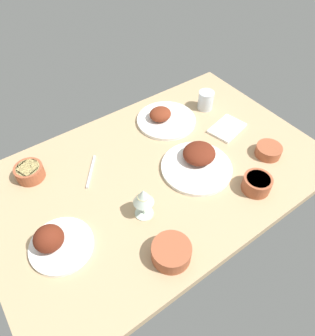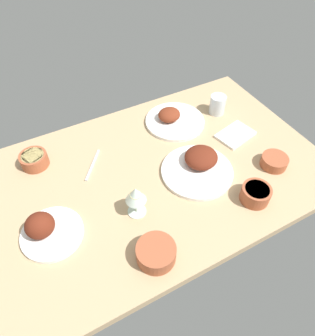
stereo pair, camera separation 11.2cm
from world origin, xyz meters
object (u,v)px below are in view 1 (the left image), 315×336
(bowl_cream, at_px, (269,150))
(bowl_pasta, at_px, (29,172))
(plate_center_main, at_px, (164,118))
(wine_glass, at_px, (143,198))
(water_tumbler, at_px, (206,100))
(folded_napkin, at_px, (227,128))
(plate_far_side, at_px, (55,242))
(bowl_potatoes, at_px, (257,183))
(bowl_soup, at_px, (171,252))
(fork_loose, at_px, (91,171))
(plate_near_viewer, at_px, (198,161))

(bowl_cream, relative_size, bowl_pasta, 0.97)
(plate_center_main, bearing_deg, bowl_cream, -62.34)
(wine_glass, bearing_deg, bowl_cream, -5.59)
(water_tumbler, distance_m, folded_napkin, 0.19)
(bowl_cream, height_order, wine_glass, wine_glass)
(plate_far_side, distance_m, bowl_cream, 0.94)
(plate_far_side, distance_m, plate_center_main, 0.77)
(plate_far_side, bearing_deg, bowl_potatoes, -16.66)
(plate_center_main, relative_size, water_tumbler, 3.04)
(plate_far_side, height_order, bowl_cream, plate_far_side)
(bowl_cream, distance_m, water_tumbler, 0.41)
(plate_center_main, height_order, bowl_soup, plate_center_main)
(wine_glass, xyz_separation_m, water_tumbler, (0.61, 0.35, -0.05))
(folded_napkin, bearing_deg, bowl_cream, -83.35)
(wine_glass, bearing_deg, plate_center_main, 45.47)
(plate_center_main, distance_m, bowl_potatoes, 0.55)
(plate_center_main, height_order, folded_napkin, plate_center_main)
(wine_glass, height_order, water_tumbler, wine_glass)
(bowl_cream, distance_m, bowl_soup, 0.65)
(bowl_pasta, bearing_deg, wine_glass, -56.66)
(wine_glass, distance_m, fork_loose, 0.32)
(plate_near_viewer, height_order, plate_center_main, plate_near_viewer)
(fork_loose, bearing_deg, folded_napkin, -63.86)
(water_tumbler, bearing_deg, folded_napkin, -97.40)
(folded_napkin, bearing_deg, bowl_potatoes, -116.42)
(plate_far_side, xyz_separation_m, bowl_potatoes, (0.74, -0.22, -0.00))
(plate_far_side, relative_size, bowl_potatoes, 1.96)
(plate_near_viewer, bearing_deg, fork_loose, 149.29)
(bowl_potatoes, distance_m, folded_napkin, 0.37)
(water_tumbler, bearing_deg, bowl_potatoes, -109.98)
(bowl_potatoes, height_order, bowl_pasta, bowl_potatoes)
(water_tumbler, height_order, fork_loose, water_tumbler)
(plate_far_side, xyz_separation_m, bowl_pasta, (0.04, 0.36, -0.00))
(folded_napkin, bearing_deg, wine_glass, -164.29)
(plate_near_viewer, xyz_separation_m, folded_napkin, (0.27, 0.09, -0.02))
(bowl_cream, bearing_deg, wine_glass, 174.41)
(plate_near_viewer, relative_size, water_tumbler, 3.18)
(plate_far_side, distance_m, bowl_soup, 0.39)
(bowl_potatoes, distance_m, water_tumbler, 0.54)
(plate_center_main, bearing_deg, bowl_pasta, 177.00)
(bowl_potatoes, distance_m, bowl_pasta, 0.91)
(plate_far_side, relative_size, water_tumbler, 2.35)
(plate_far_side, height_order, bowl_pasta, plate_far_side)
(bowl_pasta, distance_m, wine_glass, 0.51)
(bowl_soup, bearing_deg, folded_napkin, 30.57)
(plate_near_viewer, bearing_deg, folded_napkin, 19.42)
(fork_loose, bearing_deg, plate_center_main, -41.25)
(plate_center_main, distance_m, bowl_pasta, 0.66)
(wine_glass, bearing_deg, folded_napkin, 15.71)
(plate_near_viewer, distance_m, bowl_cream, 0.32)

